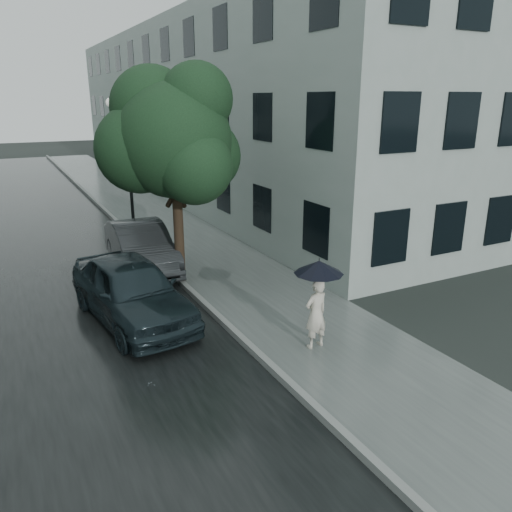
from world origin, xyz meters
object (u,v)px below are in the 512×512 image
pedestrian (316,314)px  car_near (131,290)px  street_tree (173,138)px  lamp_post (125,161)px  car_far (141,247)px

pedestrian → car_near: 4.50m
pedestrian → street_tree: (-1.20, 5.46, 3.34)m
pedestrian → street_tree: bearing=-85.8°
lamp_post → car_far: lamp_post is taller
lamp_post → car_far: (-0.60, -3.88, -2.23)m
street_tree → pedestrian: bearing=-77.6°
street_tree → lamp_post: 5.44m
pedestrian → car_near: car_near is taller
lamp_post → car_near: bearing=-118.5°
lamp_post → car_far: 4.52m
street_tree → car_near: bearing=-130.9°
car_near → car_far: (1.21, 3.69, -0.05)m
street_tree → car_near: street_tree is taller
pedestrian → street_tree: street_tree is taller
pedestrian → car_far: 7.16m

